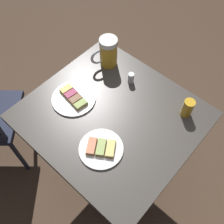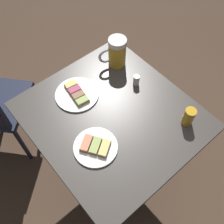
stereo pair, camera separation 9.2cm
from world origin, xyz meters
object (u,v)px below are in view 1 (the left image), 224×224
plate_far (101,148)px  beer_mug (108,52)px  beer_glass_small (188,108)px  salt_shaker (131,78)px  plate_near (74,98)px

plate_far → beer_mug: bearing=-51.1°
plate_far → beer_mug: 0.52m
beer_glass_small → salt_shaker: beer_glass_small is taller
plate_near → plate_far: bearing=159.2°
plate_far → salt_shaker: size_ratio=3.28×
beer_glass_small → beer_mug: bearing=0.4°
plate_far → salt_shaker: (0.15, -0.39, 0.02)m
plate_far → beer_glass_small: bearing=-113.1°
plate_near → beer_mug: 0.31m
beer_mug → salt_shaker: beer_mug is taller
plate_near → plate_far: 0.31m
beer_mug → salt_shaker: 0.19m
plate_far → beer_mug: (0.33, -0.40, 0.07)m
beer_mug → beer_glass_small: size_ratio=1.71×
beer_glass_small → salt_shaker: bearing=3.8°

